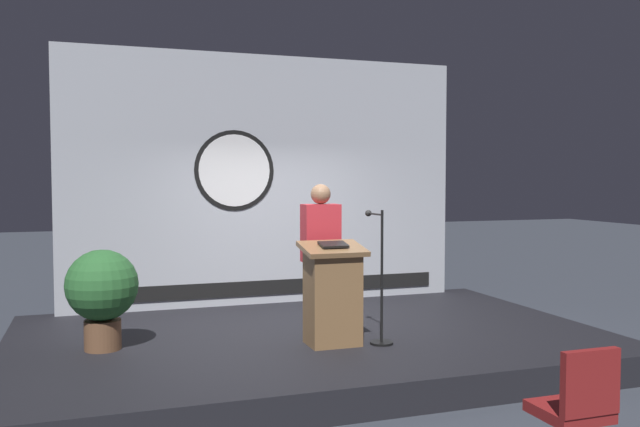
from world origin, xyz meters
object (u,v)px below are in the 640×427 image
(microphone_stand, at_px, (380,297))
(audience_chair_left, at_px, (577,403))
(podium, at_px, (333,294))
(potted_plant, at_px, (102,290))
(speaker_person, at_px, (321,258))

(microphone_stand, height_order, audience_chair_left, microphone_stand)
(podium, height_order, potted_plant, podium)
(potted_plant, bearing_deg, microphone_stand, -13.45)
(speaker_person, distance_m, microphone_stand, 0.82)
(audience_chair_left, bearing_deg, potted_plant, 132.39)
(microphone_stand, relative_size, audience_chair_left, 1.56)
(potted_plant, bearing_deg, audience_chair_left, -47.61)
(speaker_person, bearing_deg, microphone_stand, -52.13)
(potted_plant, xyz_separation_m, audience_chair_left, (3.02, -3.30, -0.41))
(speaker_person, height_order, microphone_stand, speaker_person)
(microphone_stand, distance_m, audience_chair_left, 2.68)
(potted_plant, bearing_deg, podium, -13.86)
(microphone_stand, bearing_deg, speaker_person, 127.87)
(microphone_stand, relative_size, potted_plant, 1.38)
(microphone_stand, bearing_deg, potted_plant, 166.55)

